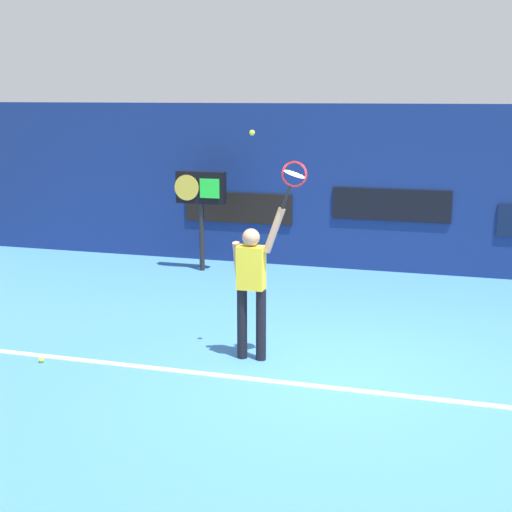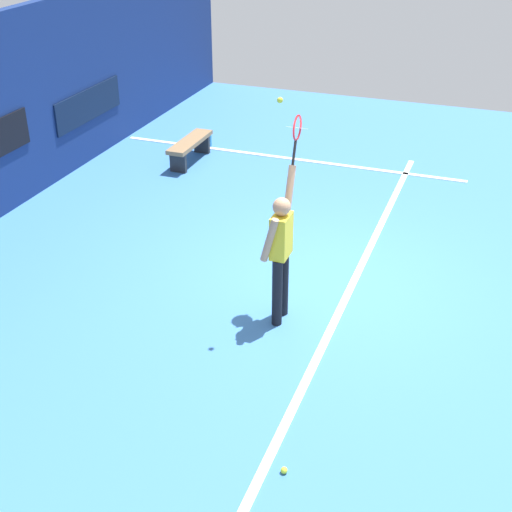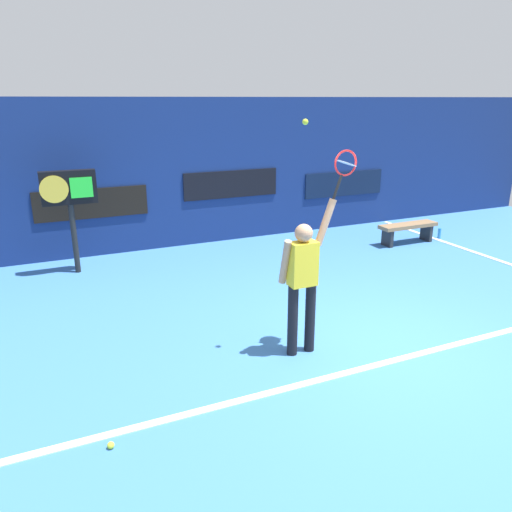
{
  "view_description": "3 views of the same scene",
  "coord_description": "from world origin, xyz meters",
  "px_view_note": "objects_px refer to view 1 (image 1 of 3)",
  "views": [
    {
      "loc": [
        1.45,
        -8.27,
        3.31
      ],
      "look_at": [
        -1.09,
        0.37,
        1.34
      ],
      "focal_mm": 52.03,
      "sensor_mm": 36.0,
      "label": 1
    },
    {
      "loc": [
        -8.39,
        -2.02,
        5.11
      ],
      "look_at": [
        -1.33,
        0.58,
        0.96
      ],
      "focal_mm": 49.87,
      "sensor_mm": 36.0,
      "label": 2
    },
    {
      "loc": [
        -3.98,
        -4.59,
        3.1
      ],
      "look_at": [
        -1.52,
        0.86,
        1.19
      ],
      "focal_mm": 34.52,
      "sensor_mm": 36.0,
      "label": 3
    }
  ],
  "objects_px": {
    "scoreboard_clock": "(201,193)",
    "spare_ball": "(41,360)",
    "tennis_ball": "(252,133)",
    "tennis_player": "(252,282)",
    "tennis_racket": "(293,177)"
  },
  "relations": [
    {
      "from": "scoreboard_clock",
      "to": "spare_ball",
      "type": "relative_size",
      "value": 27.86
    },
    {
      "from": "tennis_ball",
      "to": "spare_ball",
      "type": "height_order",
      "value": "tennis_ball"
    },
    {
      "from": "scoreboard_clock",
      "to": "spare_ball",
      "type": "distance_m",
      "value": 5.47
    },
    {
      "from": "tennis_ball",
      "to": "scoreboard_clock",
      "type": "distance_m",
      "value": 5.1
    },
    {
      "from": "tennis_player",
      "to": "scoreboard_clock",
      "type": "bearing_deg",
      "value": 117.86
    },
    {
      "from": "spare_ball",
      "to": "tennis_player",
      "type": "bearing_deg",
      "value": 19.45
    },
    {
      "from": "scoreboard_clock",
      "to": "tennis_ball",
      "type": "bearing_deg",
      "value": -61.97
    },
    {
      "from": "tennis_player",
      "to": "tennis_ball",
      "type": "bearing_deg",
      "value": 96.67
    },
    {
      "from": "tennis_racket",
      "to": "spare_ball",
      "type": "distance_m",
      "value": 3.91
    },
    {
      "from": "tennis_racket",
      "to": "scoreboard_clock",
      "type": "relative_size",
      "value": 0.33
    },
    {
      "from": "tennis_racket",
      "to": "spare_ball",
      "type": "height_order",
      "value": "tennis_racket"
    },
    {
      "from": "tennis_ball",
      "to": "scoreboard_clock",
      "type": "xyz_separation_m",
      "value": [
        -2.31,
        4.34,
        -1.36
      ]
    },
    {
      "from": "tennis_player",
      "to": "tennis_racket",
      "type": "distance_m",
      "value": 1.43
    },
    {
      "from": "spare_ball",
      "to": "tennis_ball",
      "type": "bearing_deg",
      "value": 20.29
    },
    {
      "from": "scoreboard_clock",
      "to": "spare_ball",
      "type": "xyz_separation_m",
      "value": [
        -0.19,
        -5.27,
        -1.46
      ]
    }
  ]
}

